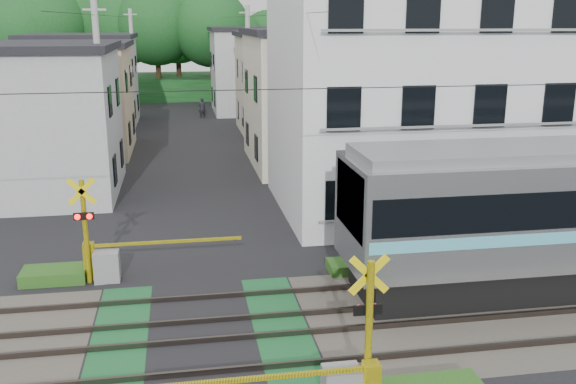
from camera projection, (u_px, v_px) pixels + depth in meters
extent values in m
plane|color=black|center=(201.00, 333.00, 15.24)|extent=(120.00, 120.00, 0.00)
cube|color=#47423A|center=(201.00, 333.00, 15.24)|extent=(120.00, 6.00, 0.00)
cube|color=black|center=(201.00, 333.00, 15.24)|extent=(5.20, 120.00, 0.00)
cube|color=#145126|center=(119.00, 339.00, 14.93)|extent=(1.30, 6.00, 0.00)
cube|color=#145126|center=(280.00, 327.00, 15.54)|extent=(1.30, 6.00, 0.00)
cube|color=#3F3833|center=(205.00, 372.00, 13.41)|extent=(120.00, 0.08, 0.14)
cube|color=#3F3833|center=(202.00, 340.00, 14.74)|extent=(120.00, 0.08, 0.14)
cube|color=#3F3833|center=(200.00, 321.00, 15.70)|extent=(120.00, 0.08, 0.14)
cube|color=#3F3833|center=(198.00, 297.00, 17.03)|extent=(120.00, 0.08, 0.14)
cube|color=black|center=(451.00, 282.00, 17.40)|extent=(2.58, 2.37, 0.65)
cube|color=black|center=(351.00, 199.00, 16.30)|extent=(0.10, 2.59, 1.68)
cylinder|color=yellow|center=(369.00, 337.00, 11.91)|extent=(0.14, 0.14, 3.00)
cube|color=yellow|center=(369.00, 275.00, 11.69)|extent=(0.77, 0.05, 0.77)
cube|color=yellow|center=(369.00, 275.00, 11.69)|extent=(0.77, 0.05, 0.77)
cube|color=black|center=(368.00, 310.00, 11.87)|extent=(0.55, 0.05, 0.20)
sphere|color=#FF0C07|center=(359.00, 309.00, 11.90)|extent=(0.16, 0.16, 0.16)
sphere|color=#FF0C07|center=(375.00, 308.00, 11.96)|extent=(0.16, 0.16, 0.16)
cube|color=yellow|center=(250.00, 379.00, 11.43)|extent=(4.20, 0.08, 0.08)
cylinder|color=yellow|center=(86.00, 232.00, 17.79)|extent=(0.14, 0.14, 3.00)
cube|color=yellow|center=(82.00, 191.00, 17.38)|extent=(0.77, 0.05, 0.77)
cube|color=yellow|center=(82.00, 191.00, 17.38)|extent=(0.77, 0.05, 0.77)
cube|color=black|center=(84.00, 216.00, 17.57)|extent=(0.55, 0.05, 0.20)
sphere|color=#FF0C07|center=(77.00, 217.00, 17.48)|extent=(0.16, 0.16, 0.16)
sphere|color=#FF0C07|center=(89.00, 216.00, 17.53)|extent=(0.16, 0.16, 0.16)
cube|color=gray|center=(107.00, 266.00, 18.14)|extent=(0.70, 0.50, 0.90)
cube|color=yellow|center=(90.00, 261.00, 18.27)|extent=(0.30, 0.30, 1.10)
cube|color=yellow|center=(169.00, 242.00, 18.52)|extent=(4.20, 0.08, 0.08)
cube|color=white|center=(411.00, 93.00, 24.50)|extent=(10.00, 8.00, 9.00)
cube|color=black|center=(342.00, 201.00, 20.84)|extent=(1.10, 0.06, 1.40)
cube|color=black|center=(414.00, 198.00, 21.23)|extent=(1.10, 0.06, 1.40)
cube|color=black|center=(483.00, 195.00, 21.63)|extent=(1.10, 0.06, 1.40)
cube|color=black|center=(549.00, 191.00, 22.03)|extent=(1.10, 0.06, 1.40)
cube|color=gray|center=(451.00, 215.00, 21.38)|extent=(9.00, 0.06, 0.08)
cube|color=black|center=(344.00, 109.00, 20.06)|extent=(1.10, 0.06, 1.40)
cube|color=black|center=(418.00, 107.00, 20.46)|extent=(1.10, 0.06, 1.40)
cube|color=black|center=(490.00, 106.00, 20.85)|extent=(1.10, 0.06, 1.40)
cube|color=black|center=(559.00, 104.00, 21.25)|extent=(1.10, 0.06, 1.40)
cube|color=gray|center=(457.00, 126.00, 20.61)|extent=(9.00, 0.06, 0.08)
cube|color=black|center=(346.00, 10.00, 19.28)|extent=(1.10, 0.06, 1.40)
cube|color=black|center=(423.00, 10.00, 19.68)|extent=(1.10, 0.06, 1.40)
cube|color=black|center=(498.00, 10.00, 20.08)|extent=(1.10, 0.06, 1.40)
cube|color=black|center=(569.00, 10.00, 20.47)|extent=(1.10, 0.06, 1.40)
cube|color=gray|center=(463.00, 30.00, 19.83)|extent=(9.00, 0.06, 0.08)
cube|color=#ACAFB1|center=(29.00, 124.00, 26.74)|extent=(7.00, 7.00, 6.00)
cube|color=black|center=(21.00, 47.00, 25.92)|extent=(7.35, 7.35, 0.30)
cube|color=black|center=(115.00, 170.00, 26.08)|extent=(0.06, 1.00, 1.20)
cube|color=black|center=(122.00, 153.00, 29.42)|extent=(0.06, 1.00, 1.20)
cube|color=black|center=(110.00, 101.00, 25.36)|extent=(0.06, 1.00, 1.20)
cube|color=black|center=(118.00, 92.00, 28.69)|extent=(0.06, 1.00, 1.20)
cube|color=beige|center=(320.00, 100.00, 32.64)|extent=(7.00, 8.00, 6.50)
cube|color=black|center=(321.00, 32.00, 31.76)|extent=(7.35, 8.40, 0.30)
cube|color=black|center=(256.00, 148.00, 30.67)|extent=(0.06, 1.00, 1.20)
cube|color=black|center=(247.00, 134.00, 34.47)|extent=(0.06, 1.00, 1.20)
cube|color=black|center=(255.00, 89.00, 29.94)|extent=(0.06, 1.00, 1.20)
cube|color=black|center=(246.00, 81.00, 33.75)|extent=(0.06, 1.00, 1.20)
cube|color=#C6B08C|center=(55.00, 101.00, 35.25)|extent=(8.00, 7.00, 5.80)
cube|color=black|center=(50.00, 44.00, 34.46)|extent=(8.40, 7.35, 0.30)
cube|color=black|center=(130.00, 133.00, 34.65)|extent=(0.06, 1.00, 1.20)
cube|color=black|center=(134.00, 123.00, 37.99)|extent=(0.06, 1.00, 1.20)
cube|color=black|center=(127.00, 81.00, 33.93)|extent=(0.06, 1.00, 1.20)
cube|color=black|center=(131.00, 75.00, 37.26)|extent=(0.06, 1.00, 1.20)
cube|color=beige|center=(293.00, 84.00, 42.26)|extent=(7.00, 7.00, 6.20)
cube|color=black|center=(293.00, 34.00, 41.42)|extent=(7.35, 7.35, 0.30)
cube|color=black|center=(243.00, 117.00, 40.49)|extent=(0.06, 1.00, 1.20)
cube|color=black|center=(238.00, 109.00, 43.82)|extent=(0.06, 1.00, 1.20)
cube|color=black|center=(242.00, 72.00, 39.77)|extent=(0.06, 1.00, 1.20)
cube|color=black|center=(237.00, 68.00, 43.10)|extent=(0.06, 1.00, 1.20)
cube|color=#ACAFB1|center=(83.00, 82.00, 44.78)|extent=(7.00, 8.00, 6.00)
cube|color=black|center=(80.00, 36.00, 43.96)|extent=(7.35, 8.40, 0.30)
cube|color=black|center=(135.00, 109.00, 43.89)|extent=(0.06, 1.00, 1.20)
cube|color=black|center=(138.00, 102.00, 47.70)|extent=(0.06, 1.00, 1.20)
cube|color=black|center=(132.00, 68.00, 43.16)|extent=(0.06, 1.00, 1.20)
cube|color=black|center=(136.00, 64.00, 46.97)|extent=(0.06, 1.00, 1.20)
cube|color=#ACAFB1|center=(263.00, 72.00, 51.65)|extent=(8.00, 7.00, 6.40)
cube|color=black|center=(262.00, 29.00, 50.78)|extent=(8.40, 7.35, 0.30)
cube|color=black|center=(215.00, 99.00, 49.82)|extent=(0.06, 1.00, 1.20)
cube|color=black|center=(212.00, 94.00, 53.15)|extent=(0.06, 1.00, 1.20)
cube|color=black|center=(213.00, 62.00, 49.09)|extent=(0.06, 1.00, 1.20)
cube|color=black|center=(211.00, 59.00, 52.42)|extent=(0.06, 1.00, 1.20)
cube|color=#1A4F1F|center=(181.00, 86.00, 62.59)|extent=(40.00, 10.00, 2.00)
cylinder|color=#332114|center=(29.00, 77.00, 57.28)|extent=(0.50, 0.50, 4.67)
sphere|color=#1A4F1F|center=(24.00, 34.00, 56.31)|extent=(6.54, 6.54, 6.54)
cylinder|color=#332114|center=(51.00, 73.00, 58.32)|extent=(0.50, 0.50, 5.19)
sphere|color=#1A4F1F|center=(46.00, 26.00, 57.25)|extent=(7.26, 7.26, 7.26)
cylinder|color=#332114|center=(85.00, 69.00, 61.13)|extent=(0.50, 0.50, 5.40)
sphere|color=#1A4F1F|center=(81.00, 22.00, 60.01)|extent=(7.57, 7.57, 7.57)
cylinder|color=#332114|center=(127.00, 70.00, 61.00)|extent=(0.50, 0.50, 5.16)
sphere|color=#1A4F1F|center=(124.00, 26.00, 59.93)|extent=(7.23, 7.23, 7.23)
cylinder|color=#332114|center=(159.00, 71.00, 59.56)|extent=(0.50, 0.50, 5.19)
sphere|color=#1A4F1F|center=(156.00, 25.00, 58.48)|extent=(7.27, 7.27, 7.27)
cylinder|color=#332114|center=(179.00, 69.00, 61.01)|extent=(0.50, 0.50, 5.35)
sphere|color=#1A4F1F|center=(177.00, 23.00, 59.90)|extent=(7.49, 7.49, 7.49)
cylinder|color=#332114|center=(213.00, 73.00, 59.02)|extent=(0.50, 0.50, 5.01)
sphere|color=#1A4F1F|center=(212.00, 28.00, 57.99)|extent=(7.01, 7.01, 7.01)
cylinder|color=#332114|center=(234.00, 77.00, 59.72)|extent=(0.50, 0.50, 4.09)
sphere|color=#1A4F1F|center=(233.00, 41.00, 58.87)|extent=(5.73, 5.73, 5.73)
cylinder|color=#332114|center=(269.00, 74.00, 63.92)|extent=(0.50, 0.50, 4.11)
sphere|color=#1A4F1F|center=(268.00, 40.00, 63.07)|extent=(5.75, 5.75, 5.75)
cylinder|color=#332114|center=(306.00, 74.00, 61.96)|extent=(0.50, 0.50, 4.27)
sphere|color=#1A4F1F|center=(306.00, 38.00, 61.08)|extent=(5.97, 5.97, 5.97)
cylinder|color=#332114|center=(335.00, 69.00, 59.68)|extent=(0.50, 0.50, 5.61)
sphere|color=#1A4F1F|center=(336.00, 19.00, 58.52)|extent=(7.85, 7.85, 7.85)
cube|color=black|center=(435.00, 87.00, 15.90)|extent=(60.00, 0.02, 0.02)
cylinder|color=#A5A5A0|center=(101.00, 102.00, 26.03)|extent=(0.26, 0.26, 8.00)
cube|color=#A5A5A0|center=(94.00, 10.00, 25.10)|extent=(0.90, 0.08, 0.08)
cylinder|color=#A5A5A0|center=(248.00, 80.00, 35.73)|extent=(0.26, 0.26, 8.00)
cube|color=#A5A5A0|center=(247.00, 13.00, 34.80)|extent=(0.90, 0.08, 0.08)
cylinder|color=#A5A5A0|center=(133.00, 66.00, 46.02)|extent=(0.26, 0.26, 8.00)
cube|color=#A5A5A0|center=(130.00, 14.00, 45.09)|extent=(0.90, 0.08, 0.08)
cube|color=black|center=(118.00, 16.00, 35.15)|extent=(0.02, 42.00, 0.02)
cube|color=black|center=(245.00, 17.00, 36.28)|extent=(0.02, 42.00, 0.02)
imported|color=black|center=(202.00, 108.00, 48.50)|extent=(0.65, 0.52, 1.55)
cube|color=#2D5E1E|center=(54.00, 275.00, 18.26)|extent=(1.80, 1.00, 0.36)
cube|color=#2D5E1E|center=(353.00, 266.00, 18.99)|extent=(1.50, 0.90, 0.30)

